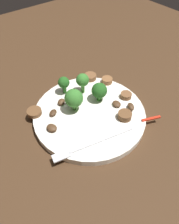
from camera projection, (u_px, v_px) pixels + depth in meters
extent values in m
plane|color=#422B19|center=(90.00, 117.00, 0.50)|extent=(1.40, 1.40, 0.00)
cylinder|color=white|center=(90.00, 114.00, 0.49)|extent=(0.26, 0.26, 0.02)
cube|color=silver|center=(102.00, 140.00, 0.43)|extent=(0.14, 0.04, 0.00)
cube|color=silver|center=(61.00, 156.00, 0.40)|extent=(0.04, 0.03, 0.00)
cylinder|color=#296420|center=(64.00, 89.00, 0.52)|extent=(0.01, 0.01, 0.02)
sphere|color=#235B1E|center=(64.00, 82.00, 0.51)|extent=(0.03, 0.03, 0.03)
cylinder|color=#408630|center=(83.00, 87.00, 0.52)|extent=(0.01, 0.01, 0.03)
sphere|color=#387A2D|center=(83.00, 80.00, 0.50)|extent=(0.03, 0.03, 0.03)
cylinder|color=#408630|center=(74.00, 106.00, 0.48)|extent=(0.01, 0.01, 0.02)
sphere|color=#387A2D|center=(74.00, 98.00, 0.46)|extent=(0.04, 0.04, 0.04)
cylinder|color=#296420|center=(99.00, 97.00, 0.51)|extent=(0.01, 0.01, 0.02)
sphere|color=#235B1E|center=(99.00, 90.00, 0.49)|extent=(0.04, 0.04, 0.04)
cylinder|color=brown|center=(107.00, 80.00, 0.55)|extent=(0.04, 0.04, 0.01)
cylinder|color=brown|center=(125.00, 115.00, 0.47)|extent=(0.04, 0.04, 0.02)
cylinder|color=brown|center=(34.00, 112.00, 0.48)|extent=(0.05, 0.05, 0.01)
cylinder|color=brown|center=(90.00, 77.00, 0.56)|extent=(0.04, 0.04, 0.01)
cylinder|color=brown|center=(126.00, 95.00, 0.51)|extent=(0.04, 0.04, 0.01)
ellipsoid|color=#4C331E|center=(52.00, 128.00, 0.45)|extent=(0.03, 0.03, 0.01)
ellipsoid|color=#4C331E|center=(131.00, 107.00, 0.49)|extent=(0.03, 0.03, 0.01)
ellipsoid|color=#4C331E|center=(61.00, 102.00, 0.50)|extent=(0.03, 0.03, 0.01)
ellipsoid|color=#422B19|center=(53.00, 113.00, 0.48)|extent=(0.03, 0.03, 0.01)
ellipsoid|color=#4C331E|center=(117.00, 104.00, 0.50)|extent=(0.02, 0.03, 0.01)
cube|color=red|center=(151.00, 119.00, 0.47)|extent=(0.04, 0.02, 0.00)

